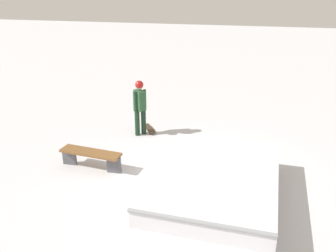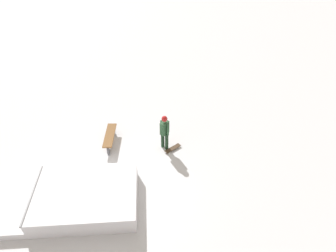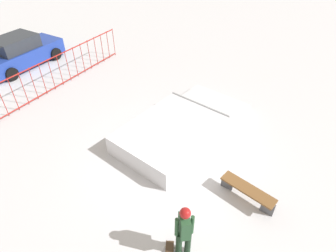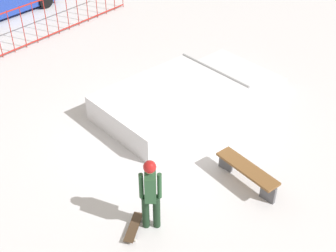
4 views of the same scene
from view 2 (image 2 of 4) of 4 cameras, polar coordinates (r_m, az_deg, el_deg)
ground_plane at (r=11.80m, az=-11.09°, el=-11.91°), size 60.00×60.00×0.00m
skate_ramp at (r=11.45m, az=-17.75°, el=-13.16°), size 5.55×2.94×0.74m
skater at (r=12.54m, az=-0.66°, el=-0.76°), size 0.42×0.42×1.73m
skateboard at (r=13.05m, az=0.91°, el=-4.30°), size 0.78×0.59×0.09m
park_bench at (r=13.44m, az=-11.04°, el=-2.05°), size 0.60×1.65×0.48m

